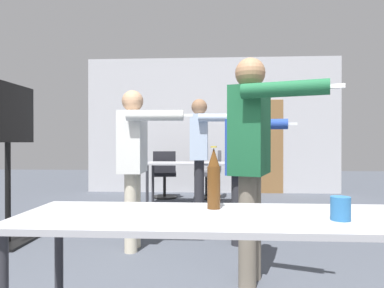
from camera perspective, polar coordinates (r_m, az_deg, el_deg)
back_wall at (r=7.64m, az=3.60°, el=3.04°), size 5.60×0.12×2.99m
conference_table_near at (r=1.77m, az=6.60°, el=-13.86°), size 2.14×0.67×0.76m
conference_table_far at (r=6.09m, az=0.85°, el=-3.83°), size 1.80×0.69×0.76m
tv_screen at (r=4.26m, az=-28.38°, el=0.13°), size 0.44×1.02×1.78m
person_near_casual at (r=2.76m, az=9.97°, el=-0.51°), size 0.75×0.82×1.79m
person_center_tall at (r=3.84m, az=7.95°, el=-2.34°), size 0.72×0.73×1.58m
person_right_polo at (r=3.62m, az=-9.64°, el=-1.58°), size 0.76×0.63×1.66m
person_far_watching at (r=5.15m, az=1.39°, el=-0.28°), size 0.80×0.68×1.77m
office_chair_near_pushed at (r=6.85m, az=3.08°, el=-5.26°), size 0.56×0.52×0.96m
office_chair_mid_tucked at (r=6.87m, az=-4.61°, el=-5.33°), size 0.52×0.57×0.94m
beer_bottle at (r=1.88m, az=3.65°, el=-5.88°), size 0.07×0.07×0.34m
drink_cup at (r=1.76m, az=23.51°, el=-9.82°), size 0.09×0.09×0.11m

